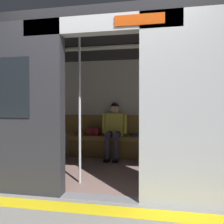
{
  "coord_description": "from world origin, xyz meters",
  "views": [
    {
      "loc": [
        -0.64,
        2.63,
        1.12
      ],
      "look_at": [
        0.08,
        -1.25,
        1.02
      ],
      "focal_mm": 35.96,
      "sensor_mm": 36.0,
      "label": 1
    }
  ],
  "objects_px": {
    "train_car": "(113,83)",
    "bench_seat": "(124,141)",
    "person_seated": "(114,126)",
    "book": "(135,135)",
    "grab_pole_door": "(80,109)",
    "handbag": "(93,131)"
  },
  "relations": [
    {
      "from": "train_car",
      "to": "book",
      "type": "relative_size",
      "value": 29.09
    },
    {
      "from": "bench_seat",
      "to": "person_seated",
      "type": "distance_m",
      "value": 0.39
    },
    {
      "from": "handbag",
      "to": "book",
      "type": "xyz_separation_m",
      "value": [
        -0.94,
        -0.04,
        -0.07
      ]
    },
    {
      "from": "train_car",
      "to": "bench_seat",
      "type": "relative_size",
      "value": 2.63
    },
    {
      "from": "person_seated",
      "to": "handbag",
      "type": "distance_m",
      "value": 0.52
    },
    {
      "from": "person_seated",
      "to": "book",
      "type": "bearing_deg",
      "value": -163.28
    },
    {
      "from": "person_seated",
      "to": "train_car",
      "type": "bearing_deg",
      "value": 98.49
    },
    {
      "from": "handbag",
      "to": "person_seated",
      "type": "bearing_deg",
      "value": 169.04
    },
    {
      "from": "book",
      "to": "grab_pole_door",
      "type": "height_order",
      "value": "grab_pole_door"
    },
    {
      "from": "handbag",
      "to": "grab_pole_door",
      "type": "height_order",
      "value": "grab_pole_door"
    },
    {
      "from": "train_car",
      "to": "handbag",
      "type": "xyz_separation_m",
      "value": [
        0.64,
        -1.06,
        -0.97
      ]
    },
    {
      "from": "person_seated",
      "to": "handbag",
      "type": "xyz_separation_m",
      "value": [
        0.5,
        -0.1,
        -0.13
      ]
    },
    {
      "from": "train_car",
      "to": "bench_seat",
      "type": "height_order",
      "value": "train_car"
    },
    {
      "from": "bench_seat",
      "to": "person_seated",
      "type": "height_order",
      "value": "person_seated"
    },
    {
      "from": "handbag",
      "to": "grab_pole_door",
      "type": "bearing_deg",
      "value": 99.11
    },
    {
      "from": "person_seated",
      "to": "book",
      "type": "height_order",
      "value": "person_seated"
    },
    {
      "from": "grab_pole_door",
      "to": "person_seated",
      "type": "bearing_deg",
      "value": -97.18
    },
    {
      "from": "bench_seat",
      "to": "handbag",
      "type": "relative_size",
      "value": 9.36
    },
    {
      "from": "handbag",
      "to": "grab_pole_door",
      "type": "xyz_separation_m",
      "value": [
        -0.28,
        1.77,
        0.53
      ]
    },
    {
      "from": "book",
      "to": "grab_pole_door",
      "type": "relative_size",
      "value": 0.1
    },
    {
      "from": "train_car",
      "to": "book",
      "type": "distance_m",
      "value": 1.54
    },
    {
      "from": "bench_seat",
      "to": "person_seated",
      "type": "relative_size",
      "value": 2.02
    }
  ]
}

